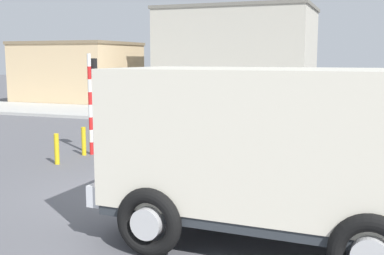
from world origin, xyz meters
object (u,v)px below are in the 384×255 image
truck_foreground (270,145)px  bollard_near (57,149)px  traffic_light_pole (91,90)px  bollard_far (84,141)px  cyclist (129,136)px

truck_foreground → bollard_near: 8.02m
traffic_light_pole → bollard_far: 1.65m
cyclist → traffic_light_pole: size_ratio=0.54×
bollard_near → bollard_far: (0.00, 1.40, 0.00)m
cyclist → bollard_near: size_ratio=1.91×
truck_foreground → bollard_far: (-6.98, 5.17, -1.22)m
truck_foreground → bollard_near: truck_foreground is taller
traffic_light_pole → bollard_near: bearing=-95.5°
traffic_light_pole → bollard_far: (-0.16, -0.27, -1.62)m
traffic_light_pole → bollard_near: 2.33m
truck_foreground → cyclist: 6.64m
bollard_far → cyclist: bearing=-21.4°
traffic_light_pole → bollard_near: (-0.16, -1.67, -1.62)m
traffic_light_pole → bollard_far: traffic_light_pole is taller
bollard_far → bollard_near: bearing=-90.0°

